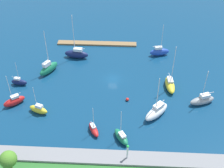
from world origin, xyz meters
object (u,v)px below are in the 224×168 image
at_px(sailboat_white_near_pier, 157,111).
at_px(sailboat_blue_lone_south, 159,52).
at_px(sailboat_red_center_basin, 14,101).
at_px(mooring_buoy_red, 127,99).
at_px(sailboat_red_lone_north, 94,129).
at_px(sailboat_green_far_north, 121,137).
at_px(pier_dock, 97,43).
at_px(sailboat_navy_far_south, 19,82).
at_px(sailboat_green_mid_basin, 49,68).
at_px(harbor_beacon, 128,151).
at_px(park_tree_midwest, 8,159).
at_px(sailboat_yellow_off_beacon, 38,109).
at_px(sailboat_gray_by_breakwater, 202,100).
at_px(sailboat_navy_outer_mooring, 77,54).
at_px(sailboat_yellow_west_end, 170,84).

bearing_deg(sailboat_white_near_pier, sailboat_blue_lone_south, -143.22).
relative_size(sailboat_red_center_basin, mooring_buoy_red, 10.66).
height_order(sailboat_red_center_basin, sailboat_red_lone_north, sailboat_red_center_basin).
bearing_deg(sailboat_white_near_pier, sailboat_red_center_basin, -50.87).
bearing_deg(sailboat_blue_lone_south, sailboat_green_far_north, -119.54).
bearing_deg(pier_dock, sailboat_navy_far_south, 50.15).
height_order(sailboat_blue_lone_south, sailboat_navy_far_south, sailboat_blue_lone_south).
bearing_deg(sailboat_green_mid_basin, sailboat_blue_lone_south, -41.00).
height_order(pier_dock, harbor_beacon, harbor_beacon).
height_order(sailboat_green_mid_basin, mooring_buoy_red, sailboat_green_mid_basin).
relative_size(harbor_beacon, park_tree_midwest, 0.75).
xyz_separation_m(sailboat_blue_lone_south, sailboat_red_lone_north, (17.69, 34.05, -0.55)).
distance_m(sailboat_blue_lone_south, sailboat_navy_far_south, 43.91).
bearing_deg(sailboat_yellow_off_beacon, sailboat_red_center_basin, -0.52).
xyz_separation_m(sailboat_gray_by_breakwater, sailboat_yellow_off_beacon, (41.17, 5.47, -0.13)).
relative_size(sailboat_white_near_pier, sailboat_green_far_north, 1.40).
height_order(sailboat_yellow_off_beacon, sailboat_green_far_north, sailboat_green_far_north).
xyz_separation_m(sailboat_navy_outer_mooring, sailboat_white_near_pier, (-23.43, 25.17, -0.07)).
xyz_separation_m(sailboat_navy_far_south, sailboat_red_lone_north, (-22.59, 16.55, -0.19)).
bearing_deg(sailboat_red_center_basin, sailboat_green_mid_basin, -150.25).
xyz_separation_m(park_tree_midwest, sailboat_white_near_pier, (-29.93, -17.95, -2.93)).
bearing_deg(mooring_buoy_red, sailboat_white_near_pier, 143.91).
height_order(park_tree_midwest, sailboat_navy_far_south, sailboat_navy_far_south).
relative_size(sailboat_gray_by_breakwater, sailboat_red_lone_north, 1.35).
distance_m(sailboat_yellow_west_end, sailboat_red_lone_north, 25.94).
distance_m(park_tree_midwest, sailboat_navy_outer_mooring, 43.70).
height_order(sailboat_blue_lone_south, mooring_buoy_red, sailboat_blue_lone_south).
height_order(pier_dock, sailboat_blue_lone_south, sailboat_blue_lone_south).
bearing_deg(sailboat_red_lone_north, sailboat_navy_far_south, -153.02).
distance_m(pier_dock, sailboat_green_far_north, 43.06).
relative_size(sailboat_white_near_pier, sailboat_red_lone_north, 1.53).
bearing_deg(sailboat_yellow_west_end, sailboat_navy_far_south, -92.69).
distance_m(park_tree_midwest, sailboat_red_lone_north, 19.53).
distance_m(pier_dock, sailboat_red_lone_north, 40.14).
bearing_deg(park_tree_midwest, sailboat_yellow_off_beacon, -92.69).
relative_size(sailboat_navy_outer_mooring, sailboat_white_near_pier, 1.23).
relative_size(sailboat_green_mid_basin, sailboat_green_far_north, 1.61).
bearing_deg(sailboat_red_center_basin, sailboat_navy_far_south, -119.54).
distance_m(sailboat_red_center_basin, sailboat_yellow_off_beacon, 7.41).
xyz_separation_m(sailboat_yellow_west_end, sailboat_navy_outer_mooring, (27.90, -13.93, 0.30)).
bearing_deg(sailboat_navy_outer_mooring, park_tree_midwest, 88.09).
height_order(sailboat_white_near_pier, sailboat_yellow_off_beacon, sailboat_white_near_pier).
bearing_deg(sailboat_gray_by_breakwater, sailboat_blue_lone_south, -88.13).
xyz_separation_m(sailboat_yellow_off_beacon, sailboat_green_far_north, (-20.72, 7.70, -0.14)).
bearing_deg(sailboat_green_far_north, harbor_beacon, 161.96).
height_order(pier_dock, sailboat_yellow_off_beacon, sailboat_yellow_off_beacon).
height_order(harbor_beacon, sailboat_yellow_west_end, sailboat_yellow_west_end).
relative_size(sailboat_yellow_west_end, sailboat_gray_by_breakwater, 1.29).
xyz_separation_m(sailboat_green_mid_basin, sailboat_green_far_north, (-22.01, 24.77, -0.64)).
height_order(sailboat_green_mid_basin, sailboat_white_near_pier, sailboat_green_mid_basin).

